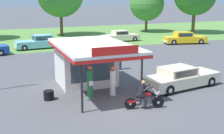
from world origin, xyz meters
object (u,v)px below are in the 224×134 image
motorcycle_with_rider (144,97)px  bystander_admiring_sedan (120,59)px  featured_classic_sedan (181,78)px  gas_pump_offside (113,83)px  gas_pump_nearside (90,84)px  parked_car_back_row_far_right (185,38)px  parked_car_back_row_left (121,36)px  spare_tire_stack (49,95)px  parked_car_second_row_spare (39,42)px

motorcycle_with_rider → bystander_admiring_sedan: size_ratio=1.25×
motorcycle_with_rider → featured_classic_sedan: 4.71m
featured_classic_sedan → bystander_admiring_sedan: bystander_admiring_sedan is taller
gas_pump_offside → bystander_admiring_sedan: (3.02, 5.88, 0.06)m
gas_pump_nearside → parked_car_back_row_far_right: (17.35, 15.20, -0.28)m
gas_pump_offside → parked_car_back_row_left: size_ratio=0.36×
gas_pump_nearside → bystander_admiring_sedan: 7.37m
parked_car_back_row_far_right → motorcycle_with_rider: bearing=-130.6°
bystander_admiring_sedan → spare_tire_stack: (-6.72, -5.05, -0.65)m
gas_pump_nearside → parked_car_back_row_far_right: size_ratio=0.36×
gas_pump_nearside → parked_car_second_row_spare: gas_pump_nearside is taller
gas_pump_offside → spare_tire_stack: gas_pump_offside is taller
parked_car_back_row_far_right → parked_car_back_row_left: bearing=145.3°
featured_classic_sedan → parked_car_back_row_left: parked_car_back_row_left is taller
parked_car_second_row_spare → featured_classic_sedan: bearing=-70.6°
gas_pump_offside → motorcycle_with_rider: 2.59m
gas_pump_nearside → featured_classic_sedan: bearing=-0.3°
parked_car_second_row_spare → spare_tire_stack: size_ratio=8.89×
gas_pump_nearside → bystander_admiring_sedan: size_ratio=1.20×
spare_tire_stack → parked_car_back_row_left: bearing=56.0°
gas_pump_offside → parked_car_back_row_far_right: (15.92, 15.20, -0.19)m
bystander_admiring_sedan → featured_classic_sedan: bearing=-72.9°
parked_car_back_row_left → featured_classic_sedan: bearing=-102.2°
parked_car_back_row_left → parked_car_second_row_spare: (-10.81, -1.44, 0.05)m
parked_car_back_row_far_right → spare_tire_stack: size_ratio=9.43×
parked_car_back_row_far_right → spare_tire_stack: bearing=-143.8°
motorcycle_with_rider → featured_classic_sedan: size_ratio=0.37×
parked_car_back_row_left → spare_tire_stack: (-12.84, -19.06, -0.38)m
motorcycle_with_rider → parked_car_second_row_spare: size_ratio=0.40×
gas_pump_nearside → spare_tire_stack: bearing=159.8°
featured_classic_sedan → parked_car_second_row_spare: parked_car_second_row_spare is taller
motorcycle_with_rider → parked_car_back_row_far_right: (15.13, 17.66, 0.01)m
gas_pump_offside → spare_tire_stack: (-3.70, 0.83, -0.58)m
bystander_admiring_sedan → spare_tire_stack: bearing=-143.1°
parked_car_back_row_left → parked_car_back_row_far_right: bearing=-34.7°
parked_car_second_row_spare → parked_car_back_row_far_right: size_ratio=0.94×
featured_classic_sedan → parked_car_second_row_spare: bearing=109.4°
featured_classic_sedan → parked_car_back_row_far_right: bearing=54.0°
parked_car_back_row_left → parked_car_second_row_spare: parked_car_second_row_spare is taller
parked_car_second_row_spare → spare_tire_stack: bearing=-96.6°
parked_car_second_row_spare → bystander_admiring_sedan: (4.68, -12.57, 0.22)m
gas_pump_nearside → parked_car_second_row_spare: (-0.23, 18.45, -0.24)m
parked_car_second_row_spare → bystander_admiring_sedan: bearing=-69.6°
parked_car_back_row_left → parked_car_back_row_far_right: parked_car_back_row_far_right is taller
featured_classic_sedan → spare_tire_stack: featured_classic_sedan is taller
parked_car_back_row_left → bystander_admiring_sedan: bearing=-113.6°
parked_car_back_row_far_right → bystander_admiring_sedan: bearing=-144.2°
gas_pump_nearside → featured_classic_sedan: (6.27, -0.04, -0.29)m
gas_pump_nearside → parked_car_back_row_far_right: gas_pump_nearside is taller
parked_car_back_row_left → motorcycle_with_rider: bearing=-110.5°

